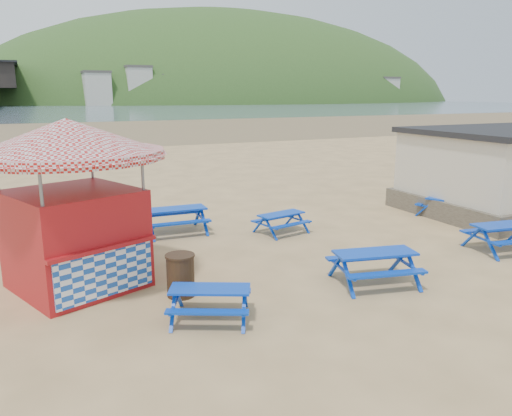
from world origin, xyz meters
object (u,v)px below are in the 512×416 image
picnic_table_blue_b (281,223)px  litter_bin (181,275)px  ice_cream_kiosk (71,183)px  amenity_block (511,170)px  picnic_table_yellow (100,264)px  picnic_table_blue_a (175,221)px

picnic_table_blue_b → litter_bin: size_ratio=1.84×
ice_cream_kiosk → litter_bin: ice_cream_kiosk is taller
picnic_table_blue_b → amenity_block: bearing=-17.2°
picnic_table_yellow → ice_cream_kiosk: 2.22m
picnic_table_blue_b → picnic_table_blue_a: bearing=143.4°
picnic_table_blue_b → amenity_block: size_ratio=0.24×
picnic_table_blue_b → amenity_block: 9.57m
picnic_table_blue_b → litter_bin: 5.74m
picnic_table_blue_a → litter_bin: 5.22m
picnic_table_yellow → litter_bin: litter_bin is taller
picnic_table_blue_b → picnic_table_yellow: 6.15m
litter_bin → amenity_block: (13.89, 2.80, 1.08)m
ice_cream_kiosk → amenity_block: size_ratio=0.76×
ice_cream_kiosk → litter_bin: 3.23m
picnic_table_blue_a → amenity_block: size_ratio=0.28×
picnic_table_blue_b → litter_bin: litter_bin is taller
picnic_table_blue_a → ice_cream_kiosk: bearing=-131.1°
picnic_table_blue_a → picnic_table_blue_b: bearing=-21.8°
picnic_table_blue_a → picnic_table_yellow: bearing=-129.6°
picnic_table_blue_a → amenity_block: (12.57, -2.25, 1.15)m
ice_cream_kiosk → amenity_block: ice_cream_kiosk is taller
picnic_table_blue_b → ice_cream_kiosk: bearing=-174.4°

